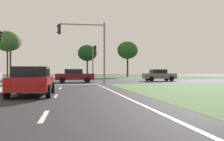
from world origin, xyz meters
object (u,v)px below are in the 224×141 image
object	(u,v)px
traffic_signal_near_right	(88,42)
traffic_signal_far_right	(94,56)
car_navy_third	(40,74)
treeline_third	(8,41)
car_red_near	(32,81)
treeline_fourth	(10,42)
treeline_sixth	(128,50)
treeline_fifth	(87,53)
car_maroon_second	(75,76)
car_grey_fifth	(159,75)

from	to	relation	value
traffic_signal_near_right	traffic_signal_far_right	distance (m)	11.86
car_navy_third	traffic_signal_near_right	xyz separation A→B (m)	(8.21, -31.37, 3.43)
traffic_signal_near_right	treeline_third	size ratio (longest dim) A/B	0.63
car_red_near	traffic_signal_far_right	xyz separation A→B (m)	(5.32, 23.36, 2.73)
treeline_fourth	car_navy_third	bearing A→B (deg)	-13.59
car_red_near	treeline_sixth	distance (m)	47.56
car_red_near	treeline_fifth	bearing A→B (deg)	82.78
car_maroon_second	traffic_signal_far_right	bearing A→B (deg)	158.52
car_navy_third	treeline_fifth	world-z (taller)	treeline_fifth
traffic_signal_near_right	treeline_fifth	world-z (taller)	treeline_fifth
car_navy_third	treeline_fifth	distance (m)	12.39
car_maroon_second	treeline_fifth	world-z (taller)	treeline_fifth
treeline_third	treeline_sixth	bearing A→B (deg)	3.53
traffic_signal_far_right	treeline_sixth	size ratio (longest dim) A/B	0.61
car_navy_third	treeline_third	world-z (taller)	treeline_third
treeline_fourth	car_maroon_second	bearing A→B (deg)	-64.96
traffic_signal_near_right	treeline_sixth	distance (m)	35.10
traffic_signal_far_right	treeline_fifth	size ratio (longest dim) A/B	0.67
traffic_signal_far_right	treeline_fourth	bearing A→B (deg)	127.42
treeline_fourth	treeline_sixth	distance (m)	26.17
car_navy_third	car_grey_fifth	distance (m)	30.19
car_red_near	traffic_signal_near_right	xyz separation A→B (m)	(3.69, 11.63, 3.46)
treeline_fourth	treeline_sixth	xyz separation A→B (m)	(26.13, 0.18, -1.44)
car_maroon_second	traffic_signal_near_right	size ratio (longest dim) A/B	0.71
treeline_third	treeline_sixth	size ratio (longest dim) A/B	1.18
car_maroon_second	car_grey_fifth	bearing A→B (deg)	104.34
treeline_fifth	treeline_sixth	distance (m)	9.64
traffic_signal_near_right	treeline_fifth	size ratio (longest dim) A/B	0.81
traffic_signal_near_right	car_navy_third	bearing A→B (deg)	104.66
treeline_fourth	treeline_fifth	bearing A→B (deg)	9.40
treeline_fifth	treeline_sixth	xyz separation A→B (m)	(9.26, -2.61, 0.57)
treeline_fourth	treeline_fifth	world-z (taller)	treeline_fourth
traffic_signal_far_right	car_navy_third	bearing A→B (deg)	116.62
car_grey_fifth	treeline_fourth	size ratio (longest dim) A/B	0.44
treeline_fifth	treeline_sixth	world-z (taller)	treeline_sixth
treeline_fourth	treeline_third	bearing A→B (deg)	-100.80
car_red_near	traffic_signal_far_right	world-z (taller)	traffic_signal_far_right
traffic_signal_far_right	treeline_sixth	xyz separation A→B (m)	(9.93, 21.35, 2.78)
car_red_near	car_grey_fifth	distance (m)	23.33
traffic_signal_far_right	treeline_fifth	world-z (taller)	treeline_fifth
car_red_near	traffic_signal_near_right	distance (m)	12.68
traffic_signal_near_right	traffic_signal_far_right	xyz separation A→B (m)	(1.64, 11.73, -0.73)
traffic_signal_near_right	car_maroon_second	bearing A→B (deg)	105.80
car_grey_fifth	treeline_third	bearing A→B (deg)	-134.24
traffic_signal_near_right	traffic_signal_far_right	bearing A→B (deg)	82.05
car_grey_fifth	traffic_signal_far_right	size ratio (longest dim) A/B	0.84
car_maroon_second	treeline_sixth	size ratio (longest dim) A/B	0.53
car_red_near	treeline_third	size ratio (longest dim) A/B	0.45
car_navy_third	traffic_signal_near_right	size ratio (longest dim) A/B	0.75
treeline_sixth	treeline_fourth	bearing A→B (deg)	-179.61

